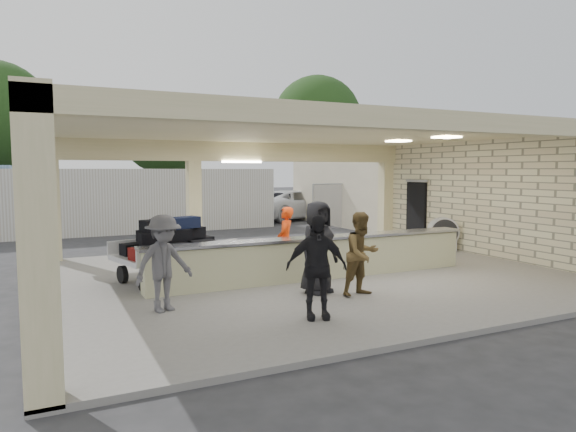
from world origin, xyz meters
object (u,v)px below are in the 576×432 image
luggage_cart (171,246)px  car_white_a (292,205)px  passenger_a (362,254)px  passenger_c (164,263)px  baggage_handler (285,240)px  passenger_b (316,267)px  car_dark (300,204)px  baggage_counter (318,258)px  car_white_b (353,204)px  passenger_d (318,247)px  container_white (131,200)px  drum_fan (443,233)px

luggage_cart → car_white_a: 16.10m
passenger_a → passenger_c: 3.88m
baggage_handler → passenger_c: (-3.38, -2.08, 0.05)m
passenger_b → passenger_c: 2.73m
car_white_a → car_dark: 1.31m
baggage_counter → car_dark: (7.21, 15.15, 0.15)m
luggage_cart → car_dark: bearing=38.1°
luggage_cart → car_white_b: bearing=29.5°
passenger_d → container_white: size_ratio=0.15×
baggage_handler → car_dark: 16.27m
passenger_b → container_white: size_ratio=0.14×
passenger_b → passenger_c: passenger_b is taller
passenger_c → passenger_d: 3.15m
passenger_b → passenger_c: (-2.24, 1.56, -0.02)m
luggage_cart → car_dark: (10.36, 13.97, -0.16)m
passenger_d → baggage_handler: bearing=66.7°
luggage_cart → car_white_a: car_white_a is taller
luggage_cart → car_dark: 17.39m
car_white_a → car_dark: car_white_a is taller
passenger_c → container_white: (1.52, 13.53, 0.37)m
passenger_b → passenger_d: bearing=77.9°
car_dark → car_white_b: bearing=-65.8°
car_white_a → car_white_b: (4.06, 0.37, -0.09)m
car_white_b → baggage_counter: bearing=172.1°
luggage_cart → passenger_d: 3.45m
luggage_cart → passenger_d: passenger_d is taller
car_dark → container_white: (-9.53, -2.89, 0.59)m
passenger_c → car_white_a: size_ratio=0.32×
baggage_handler → car_white_a: baggage_handler is taller
baggage_handler → car_dark: baggage_handler is taller
passenger_a → car_white_a: 17.22m
car_white_a → car_white_b: 4.07m
baggage_handler → passenger_d: (-0.23, -2.04, 0.13)m
baggage_counter → passenger_c: (-3.84, -1.28, 0.38)m
luggage_cart → passenger_d: (2.46, -2.42, 0.14)m
passenger_d → car_dark: (7.90, 16.38, -0.31)m
passenger_b → car_white_b: 21.13m
passenger_d → car_white_b: (11.05, 15.81, -0.36)m
car_white_a → passenger_d: bearing=133.9°
baggage_counter → passenger_a: 1.85m
passenger_c → car_dark: (11.05, 16.42, -0.23)m
drum_fan → passenger_c: (-9.34, -3.16, 0.30)m
baggage_handler → baggage_counter: bearing=66.8°
passenger_d → passenger_c: bearing=163.9°
luggage_cart → baggage_handler: bearing=-23.3°
baggage_handler → passenger_b: bearing=19.6°
drum_fan → passenger_c: 9.86m
baggage_counter → drum_fan: bearing=18.9°
baggage_handler → passenger_b: 3.81m
baggage_counter → container_white: 12.50m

